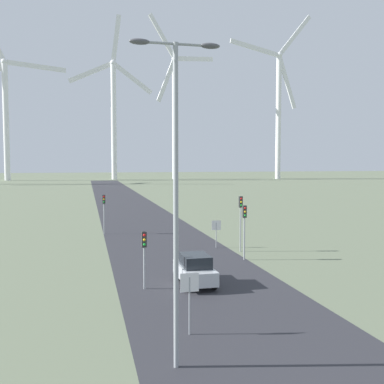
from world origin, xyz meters
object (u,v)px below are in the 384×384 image
(wind_turbine_left, at_px, (6,106))
(wind_turbine_right, at_px, (175,106))
(stop_sign_near, at_px, (189,292))
(traffic_light_post_mid_left, at_px, (104,205))
(stop_sign_far, at_px, (216,229))
(traffic_light_post_near_left, at_px, (144,247))
(traffic_light_post_near_right, at_px, (244,220))
(traffic_light_post_mid_right, at_px, (241,211))
(wind_turbine_center, at_px, (114,108))
(wind_turbine_far_right, at_px, (279,103))
(car_approaching, at_px, (195,270))
(streetlamp, at_px, (176,170))

(wind_turbine_left, distance_m, wind_turbine_right, 65.92)
(stop_sign_near, bearing_deg, traffic_light_post_mid_left, 95.09)
(stop_sign_far, bearing_deg, stop_sign_near, -109.69)
(stop_sign_far, xyz_separation_m, wind_turbine_right, (25.40, 147.48, 28.65))
(traffic_light_post_near_left, relative_size, traffic_light_post_near_right, 0.82)
(traffic_light_post_mid_right, xyz_separation_m, wind_turbine_center, (-0.89, 152.18, 25.62))
(stop_sign_near, distance_m, traffic_light_post_mid_right, 18.11)
(wind_turbine_left, xyz_separation_m, wind_turbine_far_right, (109.43, -7.89, 3.46))
(stop_sign_near, relative_size, car_approaching, 0.64)
(streetlamp, distance_m, traffic_light_post_near_right, 18.44)
(traffic_light_post_mid_right, bearing_deg, wind_turbine_far_right, 64.85)
(wind_turbine_far_right, bearing_deg, stop_sign_near, -115.26)
(car_approaching, relative_size, wind_turbine_right, 0.06)
(car_approaching, distance_m, wind_turbine_far_right, 172.17)
(traffic_light_post_mid_right, bearing_deg, wind_turbine_left, 105.45)
(stop_sign_far, height_order, traffic_light_post_near_right, traffic_light_post_near_right)
(stop_sign_far, bearing_deg, traffic_light_post_near_left, -124.35)
(car_approaching, xyz_separation_m, wind_turbine_center, (5.05, 160.94, 27.99))
(stop_sign_far, height_order, wind_turbine_center, wind_turbine_center)
(traffic_light_post_near_right, relative_size, wind_turbine_left, 0.06)
(stop_sign_near, bearing_deg, wind_turbine_far_right, 64.74)
(stop_sign_near, distance_m, traffic_light_post_near_left, 7.31)
(traffic_light_post_mid_left, bearing_deg, car_approaching, -77.47)
(wind_turbine_left, bearing_deg, wind_turbine_center, 0.67)
(traffic_light_post_near_right, xyz_separation_m, wind_turbine_center, (-0.11, 155.26, 25.92))
(stop_sign_far, xyz_separation_m, car_approaching, (-4.48, -10.78, -0.71))
(traffic_light_post_near_left, height_order, wind_turbine_left, wind_turbine_left)
(wind_turbine_left, bearing_deg, car_approaching, -77.36)
(wind_turbine_right, height_order, wind_turbine_far_right, wind_turbine_far_right)
(traffic_light_post_mid_right, xyz_separation_m, wind_turbine_left, (-41.92, 151.70, 25.30))
(traffic_light_post_near_right, bearing_deg, wind_turbine_center, 90.04)
(traffic_light_post_mid_right, height_order, wind_turbine_left, wind_turbine_left)
(traffic_light_post_near_right, distance_m, wind_turbine_far_right, 164.58)
(wind_turbine_left, xyz_separation_m, wind_turbine_center, (41.03, 0.48, 0.31))
(traffic_light_post_mid_right, distance_m, wind_turbine_left, 159.41)
(stop_sign_far, bearing_deg, wind_turbine_center, 89.78)
(traffic_light_post_near_left, height_order, wind_turbine_far_right, wind_turbine_far_right)
(traffic_light_post_mid_left, distance_m, traffic_light_post_mid_right, 15.56)
(wind_turbine_left, bearing_deg, stop_sign_far, -74.87)
(traffic_light_post_near_right, relative_size, wind_turbine_far_right, 0.06)
(traffic_light_post_near_left, relative_size, traffic_light_post_mid_right, 0.74)
(traffic_light_post_near_right, relative_size, traffic_light_post_mid_left, 1.02)
(traffic_light_post_mid_right, distance_m, wind_turbine_far_right, 161.46)
(streetlamp, relative_size, traffic_light_post_mid_left, 2.86)
(traffic_light_post_mid_left, height_order, traffic_light_post_mid_right, traffic_light_post_mid_right)
(wind_turbine_left, relative_size, wind_turbine_far_right, 0.95)
(traffic_light_post_near_left, relative_size, car_approaching, 0.81)
(traffic_light_post_near_left, relative_size, wind_turbine_right, 0.05)
(stop_sign_near, distance_m, wind_turbine_left, 173.36)
(traffic_light_post_near_left, height_order, traffic_light_post_mid_left, traffic_light_post_mid_left)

